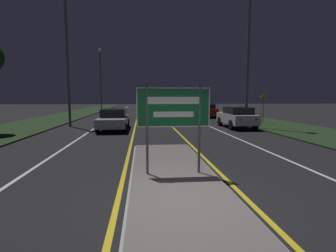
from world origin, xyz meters
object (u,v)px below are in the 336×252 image
Objects in this scene: streetlight_left_far at (101,75)px; warning_sign at (263,105)px; car_receding_0 at (237,117)px; car_approaching_0 at (114,119)px; car_receding_1 at (205,110)px; streetlight_left_near at (66,33)px; streetlight_right_near at (249,20)px; highway_sign at (174,111)px.

streetlight_left_far reaches higher than warning_sign.
car_approaching_0 is (-8.65, -0.20, -0.07)m from car_receding_0.
car_receding_1 is at bearing 49.60° from car_approaching_0.
car_receding_1 is at bearing 112.08° from warning_sign.
streetlight_left_near reaches higher than streetlight_left_far.
streetlight_right_near is (13.19, -20.40, 2.07)m from streetlight_left_far.
highway_sign is 11.28m from car_approaching_0.
streetlight_right_near is 6.95m from warning_sign.
streetlight_right_near is 2.59× the size of car_receding_0.
car_receding_0 is at bearing -90.54° from car_receding_1.
streetlight_left_near is 0.88× the size of streetlight_right_near.
car_receding_1 is (12.64, -10.23, -4.63)m from streetlight_left_far.
car_approaching_0 is (-8.74, -10.27, -0.04)m from car_receding_1.
streetlight_left_far is 24.30m from car_receding_0.
streetlight_left_far is (-0.42, 18.25, -1.40)m from streetlight_left_near.
car_receding_0 is 1.77× the size of warning_sign.
car_receding_1 is 0.94× the size of car_approaching_0.
highway_sign reaches higher than car_receding_1.
highway_sign is 0.55× the size of car_receding_1.
highway_sign is 1.01× the size of warning_sign.
streetlight_right_near is 2.47× the size of car_receding_1.
car_receding_1 is 1.86× the size of warning_sign.
car_receding_1 is (12.22, 8.02, -6.03)m from streetlight_left_near.
streetlight_left_far is at bearing 91.32° from streetlight_left_near.
car_approaching_0 is at bearing -130.40° from car_receding_1.
streetlight_right_near reaches higher than car_approaching_0.
streetlight_left_far is at bearing 141.00° from car_receding_1.
car_approaching_0 is at bearing -179.31° from streetlight_right_near.
car_receding_0 reaches higher than car_approaching_0.
streetlight_left_far is at bearing 101.95° from highway_sign.
streetlight_left_far is 0.81× the size of streetlight_right_near.
streetlight_right_near reaches higher than streetlight_left_near.
streetlight_right_near reaches higher than streetlight_left_far.
car_receding_0 is (12.12, -2.05, -6.00)m from streetlight_left_near.
warning_sign is at bearing 38.61° from car_receding_0.
highway_sign is 12.60m from car_receding_0.
highway_sign is 0.25× the size of streetlight_left_near.
streetlight_left_near reaches higher than warning_sign.
streetlight_left_near is 2.18× the size of car_receding_1.
highway_sign is 22.02m from car_receding_1.
streetlight_right_near is at bearing -9.54° from streetlight_left_near.
car_receding_0 is at bearing -9.61° from streetlight_left_near.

